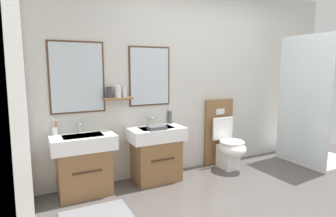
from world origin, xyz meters
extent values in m
cube|color=beige|center=(0.00, 1.68, 1.32)|extent=(4.81, 0.12, 2.63)
cube|color=#4C301E|center=(-1.74, 1.61, 1.36)|extent=(0.64, 0.02, 0.84)
cube|color=silver|center=(-1.74, 1.60, 1.36)|extent=(0.60, 0.01, 0.80)
cube|color=#4C301E|center=(-0.81, 1.61, 1.36)|extent=(0.58, 0.02, 0.78)
cube|color=silver|center=(-0.81, 1.60, 1.36)|extent=(0.54, 0.01, 0.74)
cube|color=brown|center=(-1.28, 1.54, 1.10)|extent=(0.36, 0.14, 0.02)
cylinder|color=#333338|center=(-1.38, 1.54, 1.18)|extent=(0.08, 0.08, 0.14)
cylinder|color=silver|center=(-1.28, 1.54, 1.18)|extent=(0.08, 0.08, 0.15)
cylinder|color=silver|center=(-1.18, 1.55, 1.17)|extent=(0.05, 0.05, 0.13)
cube|color=beige|center=(-2.35, 0.00, 1.32)|extent=(0.12, 3.47, 2.63)
cube|color=slate|center=(-1.74, 0.85, 0.01)|extent=(0.68, 0.44, 0.01)
cube|color=brown|center=(-1.74, 1.43, 0.27)|extent=(0.58, 0.43, 0.54)
cube|color=#3B2919|center=(-1.74, 1.21, 0.34)|extent=(0.32, 0.01, 0.02)
cube|color=white|center=(-1.74, 1.43, 0.63)|extent=(0.72, 0.45, 0.17)
cube|color=silver|center=(-1.74, 1.40, 0.70)|extent=(0.44, 0.25, 0.03)
cylinder|color=silver|center=(-1.74, 1.61, 0.77)|extent=(0.03, 0.03, 0.11)
cylinder|color=silver|center=(-1.74, 1.55, 0.81)|extent=(0.02, 0.11, 0.02)
cube|color=brown|center=(-0.81, 1.43, 0.27)|extent=(0.58, 0.43, 0.54)
cube|color=#3B2919|center=(-0.81, 1.21, 0.34)|extent=(0.32, 0.01, 0.02)
cube|color=white|center=(-0.81, 1.43, 0.63)|extent=(0.72, 0.45, 0.17)
cube|color=silver|center=(-0.81, 1.40, 0.70)|extent=(0.44, 0.25, 0.03)
cylinder|color=silver|center=(-0.81, 1.61, 0.77)|extent=(0.03, 0.03, 0.11)
cylinder|color=silver|center=(-0.81, 1.55, 0.81)|extent=(0.02, 0.11, 0.02)
cube|color=brown|center=(0.31, 1.60, 0.50)|extent=(0.48, 0.10, 1.00)
cube|color=silver|center=(0.31, 1.55, 0.82)|extent=(0.15, 0.01, 0.09)
cube|color=white|center=(0.31, 1.34, 0.17)|extent=(0.22, 0.30, 0.34)
ellipsoid|color=white|center=(0.31, 1.26, 0.32)|extent=(0.37, 0.46, 0.24)
torus|color=white|center=(0.31, 1.26, 0.42)|extent=(0.35, 0.35, 0.04)
cube|color=white|center=(0.31, 1.48, 0.57)|extent=(0.35, 0.03, 0.33)
cylinder|color=silver|center=(-2.02, 1.58, 0.76)|extent=(0.07, 0.07, 0.09)
cylinder|color=#DB3847|center=(-2.00, 1.58, 0.81)|extent=(0.02, 0.02, 0.15)
cube|color=white|center=(-2.00, 1.57, 0.88)|extent=(0.01, 0.02, 0.03)
cylinder|color=white|center=(-2.03, 1.59, 0.81)|extent=(0.01, 0.02, 0.16)
cube|color=white|center=(-2.03, 1.59, 0.89)|extent=(0.01, 0.02, 0.03)
cylinder|color=yellow|center=(-2.02, 1.57, 0.81)|extent=(0.01, 0.02, 0.16)
cube|color=white|center=(-2.02, 1.56, 0.89)|extent=(0.01, 0.02, 0.03)
cylinder|color=#4C4C51|center=(-0.53, 1.59, 0.80)|extent=(0.06, 0.06, 0.17)
cylinder|color=silver|center=(-0.53, 1.59, 0.90)|extent=(0.02, 0.02, 0.04)
cube|color=#47474C|center=(-0.85, 1.30, 0.73)|extent=(0.22, 0.16, 0.04)
cube|color=white|center=(1.82, 0.96, 0.03)|extent=(0.88, 0.89, 0.05)
cube|color=silver|center=(1.38, 0.96, 1.00)|extent=(0.02, 0.89, 1.90)
camera|label=1|loc=(-2.28, -1.82, 1.48)|focal=30.00mm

